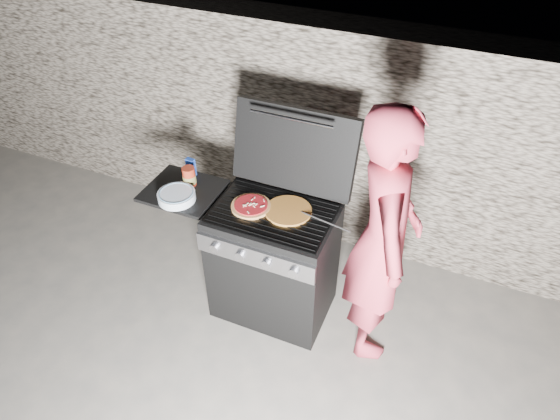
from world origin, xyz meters
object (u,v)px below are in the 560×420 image
at_px(pizza_topped, 251,206).
at_px(sauce_jar, 189,176).
at_px(person, 383,239).
at_px(gas_grill, 241,253).

bearing_deg(pizza_topped, sauce_jar, 171.84).
relative_size(pizza_topped, sauce_jar, 1.89).
xyz_separation_m(pizza_topped, person, (0.86, 0.04, -0.02)).
distance_m(pizza_topped, sauce_jar, 0.51).
distance_m(gas_grill, person, 1.06).
xyz_separation_m(sauce_jar, person, (1.36, -0.03, -0.07)).
bearing_deg(sauce_jar, pizza_topped, -8.16).
distance_m(gas_grill, pizza_topped, 0.48).
distance_m(gas_grill, sauce_jar, 0.66).
bearing_deg(sauce_jar, gas_grill, -9.38).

